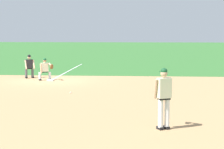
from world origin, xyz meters
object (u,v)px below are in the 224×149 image
(baseball, at_px, (71,93))
(first_baseman, at_px, (45,68))
(umpire, at_px, (29,65))
(pitcher, at_px, (164,95))
(first_base_bag, at_px, (50,80))

(baseball, bearing_deg, first_baseman, 24.99)
(baseball, distance_m, umpire, 7.31)
(pitcher, relative_size, first_baseman, 1.39)
(first_base_bag, bearing_deg, umpire, 50.31)
(first_base_bag, xyz_separation_m, baseball, (-4.94, -2.06, -0.01))
(pitcher, height_order, umpire, pitcher)
(first_base_bag, height_order, baseball, first_base_bag)
(baseball, height_order, first_baseman, first_baseman)
(baseball, bearing_deg, umpire, 30.32)
(baseball, height_order, pitcher, pitcher)
(umpire, bearing_deg, first_baseman, -131.56)
(first_base_bag, xyz_separation_m, umpire, (1.34, 1.61, 0.75))
(first_baseman, bearing_deg, umpire, 48.44)
(baseball, relative_size, umpire, 0.05)
(pitcher, distance_m, first_baseman, 13.93)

